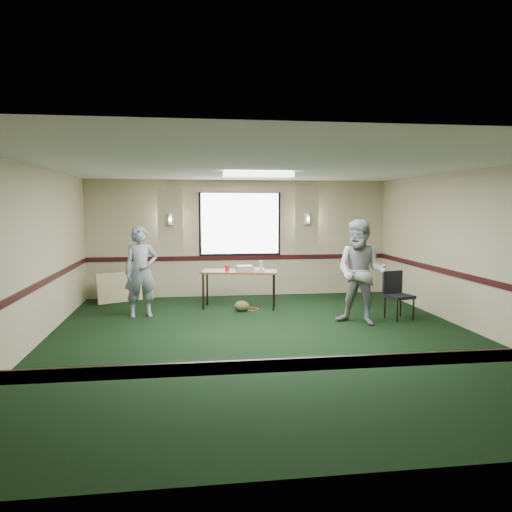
{
  "coord_description": "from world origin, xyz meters",
  "views": [
    {
      "loc": [
        -1.25,
        -7.57,
        2.09
      ],
      "look_at": [
        0.0,
        1.3,
        1.2
      ],
      "focal_mm": 35.0,
      "sensor_mm": 36.0,
      "label": 1
    }
  ],
  "objects": [
    {
      "name": "person_left",
      "position": [
        -2.11,
        2.02,
        0.86
      ],
      "size": [
        0.7,
        0.53,
        1.72
      ],
      "primitive_type": "imported",
      "rotation": [
        0.0,
        0.0,
        0.2
      ],
      "color": "#455E99",
      "rests_on": "ground"
    },
    {
      "name": "water_bottle",
      "position": [
        0.27,
        2.43,
        0.88
      ],
      "size": [
        0.06,
        0.06,
        0.21
      ],
      "primitive_type": "cylinder",
      "color": "#86ACDB",
      "rests_on": "folding_table"
    },
    {
      "name": "projector",
      "position": [
        -0.07,
        2.51,
        0.83
      ],
      "size": [
        0.34,
        0.29,
        0.11
      ],
      "primitive_type": "cube",
      "rotation": [
        0.0,
        0.0,
        0.05
      ],
      "color": "#9D9CA5",
      "rests_on": "folding_table"
    },
    {
      "name": "duffel_bag",
      "position": [
        -0.17,
        2.2,
        0.11
      ],
      "size": [
        0.35,
        0.3,
        0.21
      ],
      "primitive_type": "ellipsoid",
      "rotation": [
        0.0,
        0.0,
        -0.28
      ],
      "color": "#484329",
      "rests_on": "ground"
    },
    {
      "name": "room_shell",
      "position": [
        0.0,
        2.12,
        1.58
      ],
      "size": [
        8.0,
        8.02,
        8.0
      ],
      "color": "tan",
      "rests_on": "ground"
    },
    {
      "name": "folding_table",
      "position": [
        -0.17,
        2.56,
        0.72
      ],
      "size": [
        1.64,
        0.92,
        0.78
      ],
      "rotation": [
        0.0,
        0.0,
        -0.2
      ],
      "color": "brown",
      "rests_on": "ground"
    },
    {
      "name": "folded_table",
      "position": [
        -2.59,
        3.6,
        0.33
      ],
      "size": [
        1.21,
        0.78,
        0.65
      ],
      "primitive_type": "cube",
      "rotation": [
        -0.21,
        0.0,
        0.5
      ],
      "color": "tan",
      "rests_on": "ground"
    },
    {
      "name": "conference_chair",
      "position": [
        2.63,
        1.17,
        0.52
      ],
      "size": [
        0.53,
        0.54,
        0.88
      ],
      "rotation": [
        0.0,
        0.0,
        0.26
      ],
      "color": "black",
      "rests_on": "ground"
    },
    {
      "name": "red_cup",
      "position": [
        -0.43,
        2.54,
        0.84
      ],
      "size": [
        0.08,
        0.08,
        0.12
      ],
      "primitive_type": "cylinder",
      "color": "red",
      "rests_on": "folding_table"
    },
    {
      "name": "ground",
      "position": [
        0.0,
        0.0,
        0.0
      ],
      "size": [
        8.0,
        8.0,
        0.0
      ],
      "primitive_type": "plane",
      "color": "black",
      "rests_on": "ground"
    },
    {
      "name": "person_right",
      "position": [
        1.81,
        0.83,
        0.93
      ],
      "size": [
        1.15,
        1.1,
        1.86
      ],
      "primitive_type": "imported",
      "rotation": [
        0.0,
        0.0,
        -0.63
      ],
      "color": "#7F9BC7",
      "rests_on": "ground"
    },
    {
      "name": "cable_coil",
      "position": [
        0.04,
        2.35,
        0.01
      ],
      "size": [
        0.44,
        0.44,
        0.02
      ],
      "primitive_type": "torus",
      "rotation": [
        0.0,
        0.0,
        -0.34
      ],
      "color": "red",
      "rests_on": "ground"
    },
    {
      "name": "game_console",
      "position": [
        0.24,
        2.51,
        0.8
      ],
      "size": [
        0.21,
        0.17,
        0.05
      ],
      "primitive_type": "cube",
      "rotation": [
        0.0,
        0.0,
        0.05
      ],
      "color": "white",
      "rests_on": "folding_table"
    }
  ]
}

